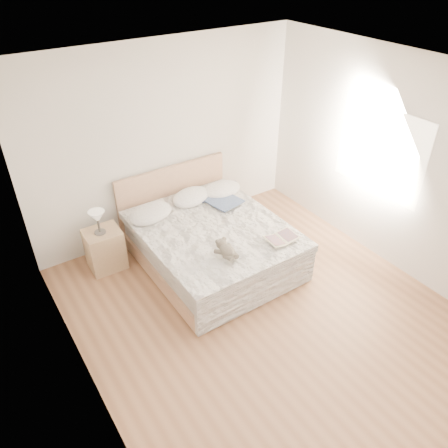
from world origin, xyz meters
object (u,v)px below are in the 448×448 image
(nightstand, at_px, (105,249))
(table_lamp, at_px, (97,218))
(bed, at_px, (210,242))
(teddy_bear, at_px, (227,255))
(childrens_book, at_px, (281,238))
(photo_book, at_px, (150,215))

(nightstand, distance_m, table_lamp, 0.51)
(bed, height_order, teddy_bear, bed)
(nightstand, xyz_separation_m, childrens_book, (1.74, -1.46, 0.35))
(bed, relative_size, photo_book, 6.52)
(bed, distance_m, childrens_book, 1.02)
(photo_book, relative_size, childrens_book, 0.81)
(bed, distance_m, nightstand, 1.37)
(childrens_book, relative_size, teddy_bear, 1.36)
(teddy_bear, bearing_deg, photo_book, 102.95)
(nightstand, distance_m, photo_book, 0.73)
(childrens_book, distance_m, teddy_bear, 0.75)
(photo_book, xyz_separation_m, childrens_book, (1.10, -1.37, 0.00))
(nightstand, relative_size, table_lamp, 1.75)
(nightstand, bearing_deg, teddy_bear, -54.22)
(table_lamp, bearing_deg, nightstand, 30.19)
(table_lamp, relative_size, photo_book, 0.97)
(nightstand, relative_size, teddy_bear, 1.89)
(table_lamp, xyz_separation_m, teddy_bear, (1.02, -1.37, -0.14))
(table_lamp, xyz_separation_m, photo_book, (0.66, -0.07, -0.16))
(childrens_book, bearing_deg, teddy_bear, 177.33)
(table_lamp, distance_m, photo_book, 0.69)
(teddy_bear, bearing_deg, nightstand, 123.31)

